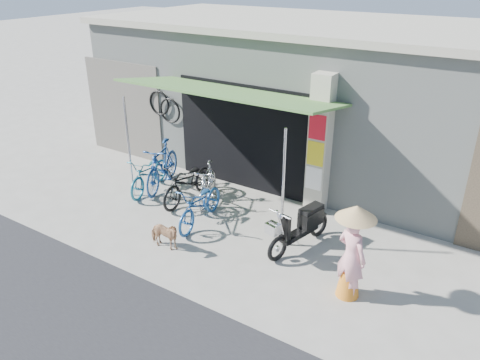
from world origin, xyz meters
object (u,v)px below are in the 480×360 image
Objects in this scene: bike_navy at (201,204)px; nun at (352,252)px; bike_blue at (162,166)px; bike_silver at (208,184)px; street_dog at (164,235)px; bike_black at (188,182)px; moped at (301,227)px; bike_teal at (149,173)px.

nun is at bearing -17.48° from bike_navy.
bike_blue is 1.39m from bike_silver.
bike_navy is 1.15m from street_dog.
nun is (3.86, -1.40, 0.37)m from bike_silver.
bike_black is at bearing 19.03° from street_dog.
bike_black is 0.45m from bike_silver.
bike_black is 1.05× the size of bike_navy.
bike_navy is 1.01× the size of nun.
bike_black reaches higher than bike_navy.
moped reaches higher than bike_black.
bike_navy is at bearing -31.00° from bike_teal.
bike_silver is (0.41, 0.16, -0.00)m from bike_black.
bike_navy reaches higher than street_dog.
nun is (3.42, 0.57, 0.54)m from street_dog.
bike_navy reaches higher than bike_teal.
nun is (5.38, -1.16, 0.39)m from bike_teal.
bike_blue is at bearing 164.58° from bike_black.
street_dog is (-0.01, -1.14, -0.15)m from bike_navy.
moped is at bearing -18.17° from bike_teal.
bike_teal is 0.89× the size of bike_blue.
street_dog is at bearing -55.69° from bike_teal.
bike_black is at bearing -32.31° from bike_blue.
nun reaches higher than street_dog.
bike_teal is 1.11m from bike_black.
bike_navy is 2.14m from moped.
moped is (4.09, -0.29, 0.00)m from bike_teal.
bike_black reaches higher than street_dog.
moped is at bearing -61.95° from street_dog.
moped is (2.57, -0.53, -0.02)m from bike_silver.
bike_navy is (1.83, -0.90, -0.12)m from bike_blue.
bike_silver is at bearing 6.33° from street_dog.
bike_navy is 0.99× the size of moped.
street_dog is (0.85, -1.81, -0.17)m from bike_black.
bike_navy is 3.48m from nun.
nun is at bearing -42.73° from bike_silver.
bike_teal is 0.95× the size of bike_black.
bike_silver is 0.90× the size of moped.
bike_blue is at bearing 5.23° from nun.
nun reaches higher than bike_black.
bike_blue is 2.04m from bike_navy.
bike_teal is 1.01× the size of nun.
street_dog is at bearing -98.67° from bike_navy.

